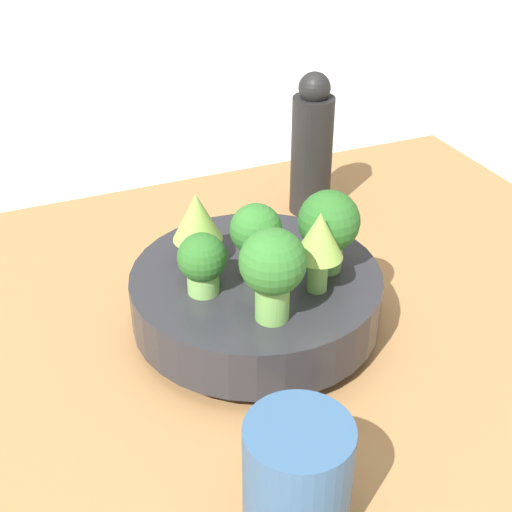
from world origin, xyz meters
TOP-DOWN VIEW (x-y plane):
  - ground_plane at (0.00, 0.00)m, footprint 6.00×6.00m
  - table at (0.00, 0.00)m, footprint 0.97×0.73m
  - bowl at (0.03, 0.02)m, footprint 0.24×0.24m
  - broccoli_floret_right at (0.10, 0.00)m, footprint 0.06×0.06m
  - romanesco_piece_near at (0.07, -0.03)m, footprint 0.04×0.04m
  - broccoli_floret_front at (0.02, -0.05)m, footprint 0.06×0.06m
  - romanesco_piece_far at (-0.01, 0.06)m, footprint 0.05×0.05m
  - broccoli_floret_left at (-0.02, 0.01)m, footprint 0.05×0.05m
  - broccoli_floret_center at (0.03, 0.02)m, footprint 0.05×0.05m
  - cup at (-0.03, -0.21)m, footprint 0.08×0.08m
  - pepper_mill at (0.19, 0.22)m, footprint 0.05×0.05m

SIDE VIEW (x-z plane):
  - ground_plane at x=0.00m, z-range 0.00..0.00m
  - table at x=0.00m, z-range 0.00..0.04m
  - bowl at x=0.03m, z-range 0.05..0.11m
  - cup at x=-0.03m, z-range 0.04..0.14m
  - pepper_mill at x=0.19m, z-range 0.04..0.22m
  - broccoli_floret_left at x=-0.02m, z-range 0.11..0.17m
  - broccoli_floret_center at x=0.03m, z-range 0.11..0.19m
  - romanesco_piece_far at x=-0.01m, z-range 0.12..0.19m
  - broccoli_floret_right at x=0.10m, z-range 0.11..0.20m
  - broccoli_floret_front at x=0.02m, z-range 0.12..0.20m
  - romanesco_piece_near at x=0.07m, z-range 0.12..0.20m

